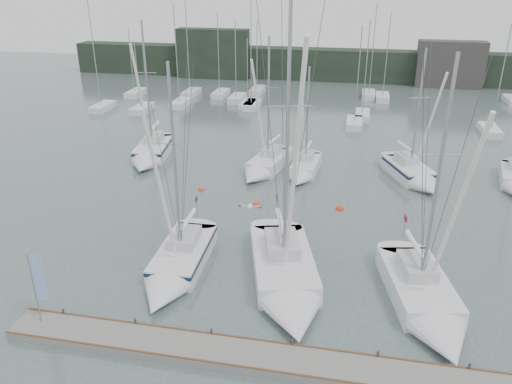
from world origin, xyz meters
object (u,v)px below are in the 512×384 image
sailboat_near_center (288,286)px  sailboat_mid_a (150,154)px  sailboat_near_right (429,308)px  dock_banner (37,282)px  sailboat_near_left (175,269)px  sailboat_mid_d (415,176)px  buoy_b (340,209)px  sailboat_mid_c (303,171)px  buoy_c (201,190)px  buoy_a (257,205)px  sailboat_mid_b (263,167)px

sailboat_near_center → sailboat_mid_a: (-15.95, 18.94, 0.06)m
sailboat_near_right → dock_banner: (-19.26, -4.66, 2.17)m
sailboat_near_left → sailboat_mid_d: sailboat_near_left is taller
sailboat_near_center → buoy_b: bearing=63.4°
sailboat_mid_c → sailboat_near_center: bearing=-81.7°
sailboat_near_center → sailboat_near_left: bearing=161.0°
sailboat_mid_d → buoy_b: sailboat_mid_d is taller
sailboat_near_left → sailboat_mid_a: size_ratio=0.98×
sailboat_near_right → sailboat_near_left: bearing=164.4°
sailboat_mid_d → buoy_c: 18.35m
sailboat_mid_c → sailboat_mid_d: size_ratio=0.84×
sailboat_near_center → sailboat_mid_a: 24.76m
sailboat_mid_a → sailboat_mid_d: (24.41, -0.53, -0.07)m
buoy_c → sailboat_mid_c: bearing=31.1°
buoy_a → buoy_c: (-5.10, 1.87, 0.00)m
sailboat_mid_d → sailboat_near_center: bearing=-137.0°
sailboat_mid_d → dock_banner: (-20.20, -23.59, 2.15)m
sailboat_near_left → sailboat_mid_a: bearing=114.5°
buoy_b → dock_banner: size_ratio=0.16×
sailboat_near_left → sailboat_near_right: sailboat_near_right is taller
sailboat_near_right → sailboat_mid_c: size_ratio=1.43×
sailboat_near_left → buoy_b: (9.17, 11.33, -0.57)m
buoy_a → buoy_c: size_ratio=1.17×
sailboat_near_right → buoy_a: (-11.53, 11.81, -0.58)m
sailboat_mid_c → buoy_c: bearing=-144.2°
sailboat_near_left → sailboat_mid_a: (-9.16, 18.48, 0.11)m
sailboat_near_left → sailboat_near_right: (14.31, -0.97, 0.01)m
buoy_a → buoy_c: 5.43m
dock_banner → buoy_c: bearing=63.4°
sailboat_mid_c → sailboat_mid_d: (9.59, 0.42, 0.10)m
buoy_b → sailboat_mid_d: bearing=47.5°
sailboat_mid_c → buoy_a: sailboat_mid_c is taller
sailboat_near_right → dock_banner: sailboat_near_right is taller
sailboat_mid_c → dock_banner: bearing=-109.9°
dock_banner → sailboat_near_center: bearing=5.4°
sailboat_near_center → sailboat_mid_a: size_ratio=1.29×
sailboat_mid_a → buoy_c: (6.84, -5.78, -0.67)m
sailboat_mid_c → sailboat_mid_b: bearing=-174.5°
sailboat_near_center → sailboat_mid_c: 18.02m
sailboat_mid_c → sailboat_mid_d: bearing=7.2°
sailboat_mid_c → buoy_a: 7.30m
sailboat_mid_a → sailboat_near_right: bearing=-48.0°
sailboat_near_center → sailboat_mid_b: bearing=89.6°
sailboat_mid_a → buoy_a: bearing=-41.0°
sailboat_near_right → sailboat_mid_b: size_ratio=1.15×
sailboat_near_left → dock_banner: bearing=-133.2°
sailboat_mid_d → buoy_a: size_ratio=21.23×
sailboat_near_right → sailboat_mid_d: size_ratio=1.21×
dock_banner → sailboat_mid_b: bearing=54.7°
sailboat_near_left → sailboat_mid_a: 20.63m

